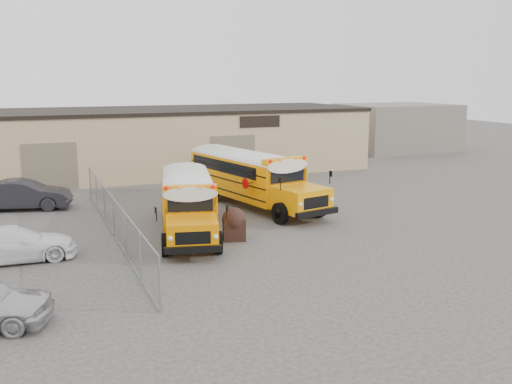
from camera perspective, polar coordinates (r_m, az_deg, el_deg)
name	(u,v)px	position (r m, az deg, el deg)	size (l,w,h in m)	color
ground	(265,240)	(24.86, 0.95, -4.80)	(120.00, 120.00, 0.00)	#3C3937
warehouse	(160,140)	(43.22, -9.60, 5.18)	(30.20, 10.20, 4.67)	tan
chainlink_fence	(114,217)	(25.88, -14.05, -2.43)	(0.07, 18.07, 1.81)	gray
distant_building_right	(396,127)	(57.01, 13.79, 6.30)	(10.00, 8.00, 4.40)	gray
school_bus_left	(184,177)	(31.60, -7.18, 1.47)	(4.26, 9.34, 2.66)	orange
school_bus_right	(196,160)	(36.50, -6.06, 3.16)	(4.65, 10.62, 3.02)	#FF9A05
tarp_bundle	(234,223)	(24.70, -2.22, -3.16)	(1.14, 1.07, 1.42)	black
car_white	(12,244)	(23.78, -23.17, -4.81)	(1.89, 4.66, 1.35)	white
car_dark	(23,195)	(32.76, -22.25, -0.26)	(1.69, 4.85, 1.60)	black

